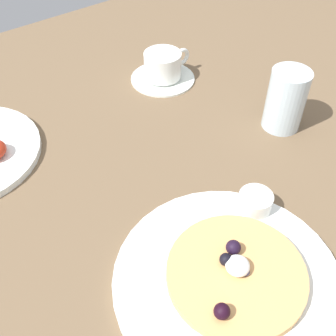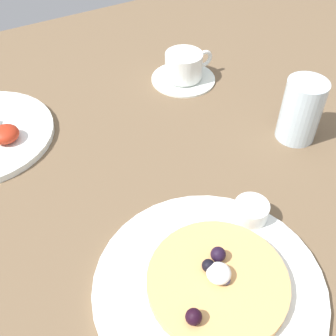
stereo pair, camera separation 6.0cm
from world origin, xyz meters
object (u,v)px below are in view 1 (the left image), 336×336
coffee_saucer (163,78)px  coffee_cup (163,64)px  water_glass (286,100)px  syrup_ramekin (255,201)px  pancake_plate (227,279)px

coffee_saucer → coffee_cup: 3.06cm
coffee_saucer → water_glass: (7.64, -24.78, 5.07)cm
syrup_ramekin → water_glass: 21.74cm
syrup_ramekin → water_glass: bearing=30.8°
syrup_ramekin → coffee_cup: 37.47cm
coffee_saucer → syrup_ramekin: bearing=-106.8°
pancake_plate → coffee_cup: coffee_cup is taller
pancake_plate → coffee_cup: size_ratio=2.78×
pancake_plate → syrup_ramekin: size_ratio=5.93×
pancake_plate → coffee_saucer: size_ratio=2.20×
pancake_plate → syrup_ramekin: bearing=28.5°
pancake_plate → water_glass: bearing=30.0°
coffee_cup → water_glass: water_glass is taller
syrup_ramekin → water_glass: (18.48, 11.03, 3.11)cm
coffee_cup → water_glass: bearing=-73.2°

